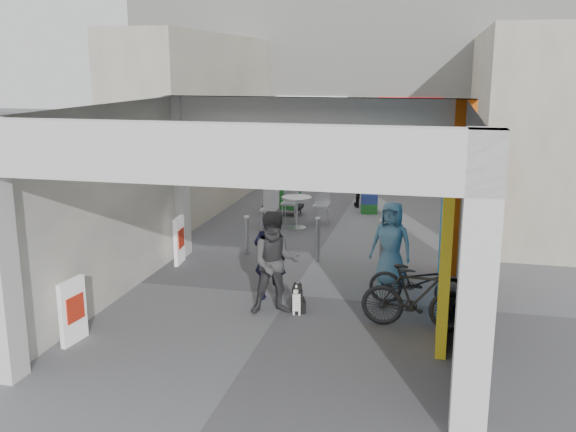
% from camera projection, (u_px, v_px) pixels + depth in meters
% --- Properties ---
extents(ground, '(90.00, 90.00, 0.00)m').
position_uv_depth(ground, '(290.00, 295.00, 11.82)').
color(ground, '#5E5E63').
rests_on(ground, ground).
extents(arcade_canopy, '(6.40, 6.45, 6.40)m').
position_uv_depth(arcade_canopy, '(312.00, 181.00, 10.39)').
color(arcade_canopy, silver).
rests_on(arcade_canopy, ground).
extents(far_building, '(18.00, 4.08, 8.00)m').
position_uv_depth(far_building, '(374.00, 69.00, 24.16)').
color(far_building, silver).
rests_on(far_building, ground).
extents(plaza_bldg_left, '(2.00, 9.00, 5.00)m').
position_uv_depth(plaza_bldg_left, '(201.00, 121.00, 19.35)').
color(plaza_bldg_left, beige).
rests_on(plaza_bldg_left, ground).
extents(plaza_bldg_right, '(2.00, 9.00, 5.00)m').
position_uv_depth(plaza_bldg_right, '(514.00, 127.00, 17.35)').
color(plaza_bldg_right, beige).
rests_on(plaza_bldg_right, ground).
extents(bollard_left, '(0.09, 0.09, 0.86)m').
position_uv_depth(bollard_left, '(247.00, 236.00, 14.29)').
color(bollard_left, '#94979C').
rests_on(bollard_left, ground).
extents(bollard_center, '(0.09, 0.09, 0.95)m').
position_uv_depth(bollard_center, '(318.00, 240.00, 13.78)').
color(bollard_center, '#94979C').
rests_on(bollard_center, ground).
extents(bollard_right, '(0.09, 0.09, 0.95)m').
position_uv_depth(bollard_right, '(382.00, 242.00, 13.55)').
color(bollard_right, '#94979C').
rests_on(bollard_right, ground).
extents(advert_board_near, '(0.16, 0.56, 1.00)m').
position_uv_depth(advert_board_near, '(73.00, 311.00, 9.70)').
color(advert_board_near, white).
rests_on(advert_board_near, ground).
extents(advert_board_far, '(0.15, 0.56, 1.00)m').
position_uv_depth(advert_board_far, '(179.00, 240.00, 13.62)').
color(advert_board_far, white).
rests_on(advert_board_far, ground).
extents(cafe_set, '(1.64, 1.33, 0.99)m').
position_uv_depth(cafe_set, '(294.00, 212.00, 16.94)').
color(cafe_set, '#B2B2B8').
rests_on(cafe_set, ground).
extents(produce_stand, '(1.10, 0.60, 0.72)m').
position_uv_depth(produce_stand, '(283.00, 204.00, 18.17)').
color(produce_stand, black).
rests_on(produce_stand, ground).
extents(crate_stack, '(0.51, 0.43, 0.56)m').
position_uv_depth(crate_stack, '(369.00, 204.00, 18.30)').
color(crate_stack, '#1B5F1F').
rests_on(crate_stack, ground).
extents(border_collie, '(0.21, 0.42, 0.58)m').
position_uv_depth(border_collie, '(298.00, 300.00, 10.92)').
color(border_collie, black).
rests_on(border_collie, ground).
extents(man_with_dog, '(0.59, 0.39, 1.60)m').
position_uv_depth(man_with_dog, '(270.00, 257.00, 11.42)').
color(man_with_dog, black).
rests_on(man_with_dog, ground).
extents(man_back_turned, '(1.04, 0.93, 1.77)m').
position_uv_depth(man_back_turned, '(276.00, 263.00, 10.78)').
color(man_back_turned, '#39393B').
rests_on(man_back_turned, ground).
extents(man_elderly, '(0.90, 0.70, 1.64)m').
position_uv_depth(man_elderly, '(391.00, 244.00, 12.18)').
color(man_elderly, teal).
rests_on(man_elderly, ground).
extents(man_crates, '(1.18, 0.74, 1.88)m').
position_uv_depth(man_crates, '(363.00, 176.00, 18.92)').
color(man_crates, black).
rests_on(man_crates, ground).
extents(bicycle_front, '(1.76, 0.73, 0.91)m').
position_uv_depth(bicycle_front, '(418.00, 282.00, 11.18)').
color(bicycle_front, black).
rests_on(bicycle_front, ground).
extents(bicycle_rear, '(1.78, 0.58, 1.06)m').
position_uv_depth(bicycle_rear, '(416.00, 297.00, 10.21)').
color(bicycle_rear, black).
rests_on(bicycle_rear, ground).
extents(white_van, '(4.05, 2.72, 1.28)m').
position_uv_depth(white_van, '(412.00, 170.00, 22.00)').
color(white_van, silver).
rests_on(white_van, ground).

